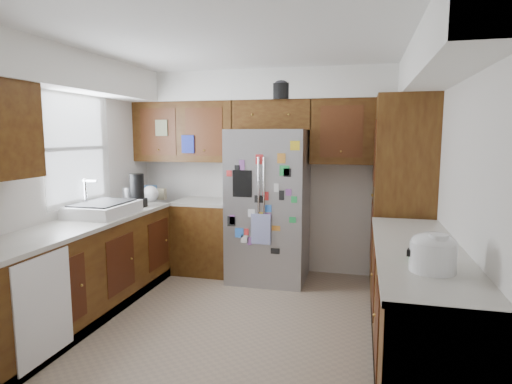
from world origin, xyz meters
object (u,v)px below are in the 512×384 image
rice_cooker (433,251)px  fridge (269,206)px  pantry (402,196)px  paper_towel (438,254)px

rice_cooker → fridge: bearing=123.8°
pantry → paper_towel: size_ratio=8.90×
fridge → pantry: bearing=-2.1°
rice_cooker → paper_towel: (0.02, -0.06, -0.00)m
pantry → paper_towel: 2.24m
pantry → rice_cooker: (-0.00, -2.19, -0.03)m
rice_cooker → pantry: bearing=90.0°
paper_towel → rice_cooker: bearing=107.4°
pantry → rice_cooker: bearing=-90.0°
fridge → paper_towel: size_ratio=7.45×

